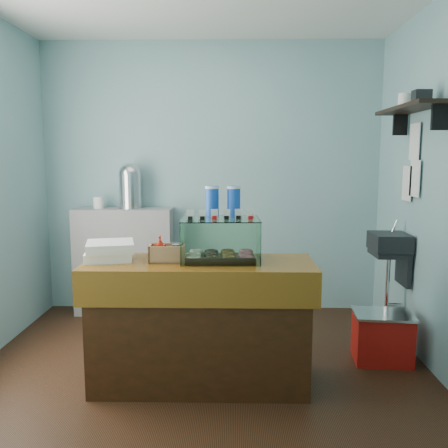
{
  "coord_description": "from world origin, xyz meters",
  "views": [
    {
      "loc": [
        0.24,
        -3.49,
        1.63
      ],
      "look_at": [
        0.17,
        -0.15,
        1.15
      ],
      "focal_mm": 38.0,
      "sensor_mm": 36.0,
      "label": 1
    }
  ],
  "objects_px": {
    "counter": "(200,322)",
    "red_cooler": "(382,337)",
    "display_case": "(221,235)",
    "coffee_urn": "(130,185)"
  },
  "relations": [
    {
      "from": "display_case",
      "to": "coffee_urn",
      "type": "relative_size",
      "value": 1.2
    },
    {
      "from": "display_case",
      "to": "coffee_urn",
      "type": "height_order",
      "value": "coffee_urn"
    },
    {
      "from": "coffee_urn",
      "to": "counter",
      "type": "bearing_deg",
      "value": -62.66
    },
    {
      "from": "coffee_urn",
      "to": "display_case",
      "type": "bearing_deg",
      "value": -57.17
    },
    {
      "from": "counter",
      "to": "red_cooler",
      "type": "distance_m",
      "value": 1.51
    },
    {
      "from": "display_case",
      "to": "coffee_urn",
      "type": "bearing_deg",
      "value": 120.93
    },
    {
      "from": "red_cooler",
      "to": "display_case",
      "type": "bearing_deg",
      "value": -160.93
    },
    {
      "from": "counter",
      "to": "red_cooler",
      "type": "height_order",
      "value": "counter"
    },
    {
      "from": "coffee_urn",
      "to": "red_cooler",
      "type": "xyz_separation_m",
      "value": [
        2.25,
        -1.18,
        -1.14
      ]
    },
    {
      "from": "coffee_urn",
      "to": "red_cooler",
      "type": "distance_m",
      "value": 2.78
    }
  ]
}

